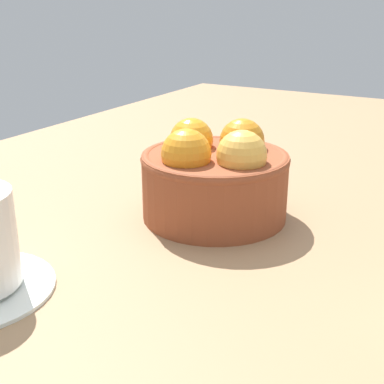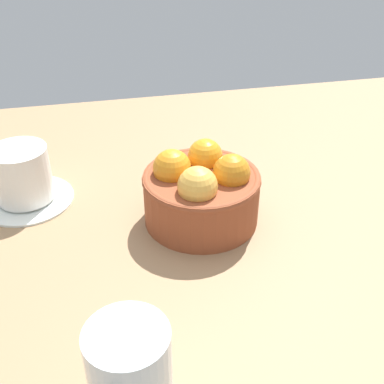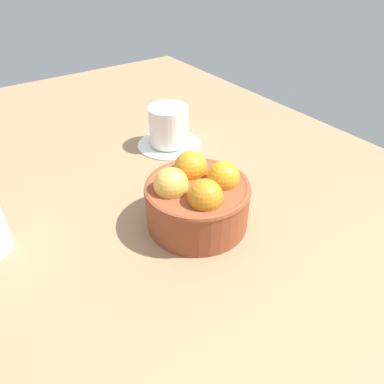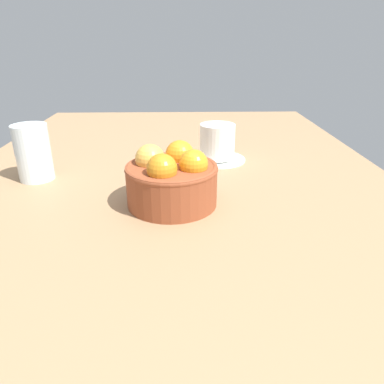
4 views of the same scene
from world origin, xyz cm
name	(u,v)px [view 4 (image 4 of 4)]	position (x,y,z in cm)	size (l,w,h in cm)	color
ground_plane	(173,215)	(0.00, 0.00, -2.01)	(149.73, 84.20, 4.03)	#997551
terracotta_bowl	(172,178)	(-0.03, -0.02, 4.33)	(14.47, 14.47, 9.50)	brown
coffee_cup	(217,144)	(-21.89, 9.13, 3.48)	(12.29, 12.29, 7.79)	white
water_glass	(33,153)	(-11.50, -25.68, 5.16)	(6.28, 6.28, 10.33)	silver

